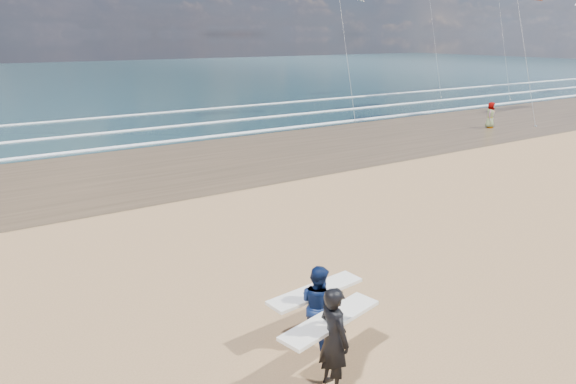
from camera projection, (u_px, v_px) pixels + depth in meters
wet_sand_strip at (413, 130)px, 33.49m from camera, size 220.00×12.00×0.01m
ocean at (147, 76)px, 76.81m from camera, size 220.00×100.00×0.02m
foam_breakers at (321, 111)px, 41.58m from camera, size 220.00×11.70×0.05m
surfer_near at (333, 337)px, 8.81m from camera, size 2.26×1.20×1.94m
surfer_far at (318, 304)px, 10.17m from camera, size 2.24×1.18×1.68m
beachgoer_0 at (491, 115)px, 33.92m from camera, size 0.98×0.83×1.70m
kite_0 at (520, 19)px, 34.93m from camera, size 6.73×4.84×12.03m
kite_1 at (343, 30)px, 36.79m from camera, size 5.44×4.70×11.60m
kite_2 at (501, 17)px, 48.77m from camera, size 6.43×4.81×13.23m
kite_5 at (433, 27)px, 50.62m from camera, size 4.87×4.64×12.72m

